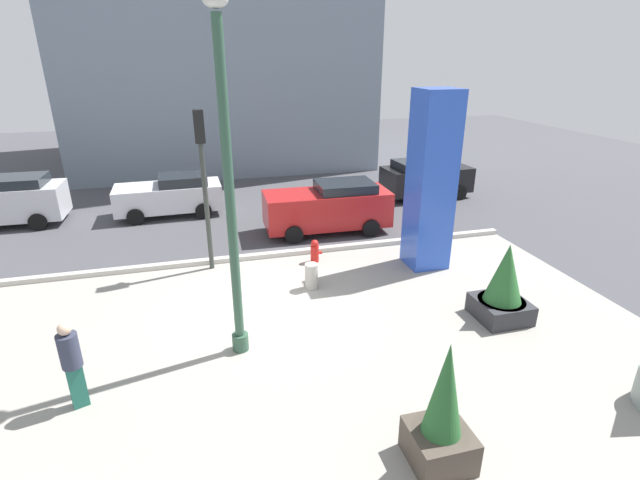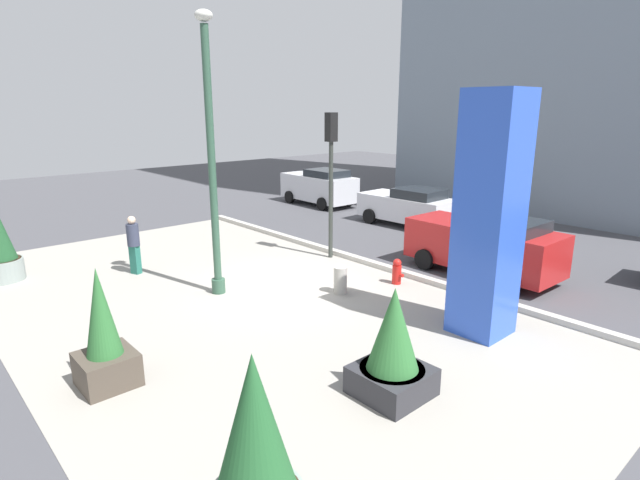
{
  "view_description": "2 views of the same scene",
  "coord_description": "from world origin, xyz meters",
  "px_view_note": "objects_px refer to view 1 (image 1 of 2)",
  "views": [
    {
      "loc": [
        -1.4,
        -10.81,
        6.18
      ],
      "look_at": [
        1.65,
        0.51,
        1.51
      ],
      "focal_mm": 26.42,
      "sensor_mm": 36.0,
      "label": 1
    },
    {
      "loc": [
        10.58,
        -8.28,
        4.9
      ],
      "look_at": [
        0.89,
        0.42,
        1.44
      ],
      "focal_mm": 28.07,
      "sensor_mm": 36.0,
      "label": 2
    }
  ],
  "objects_px": {
    "fire_hydrant": "(315,251)",
    "car_far_lane": "(171,195)",
    "lamp_post": "(230,200)",
    "art_pillar_blue": "(431,182)",
    "concrete_bollard": "(311,276)",
    "car_curb_east": "(329,207)",
    "car_curb_west": "(5,201)",
    "car_passing_lane": "(425,178)",
    "traffic_light_far_side": "(203,166)",
    "potted_plant_near_right": "(504,287)",
    "potted_plant_mid_plaza": "(442,417)",
    "pedestrian_crossing": "(72,361)"
  },
  "relations": [
    {
      "from": "potted_plant_mid_plaza",
      "to": "car_curb_west",
      "type": "distance_m",
      "value": 17.88
    },
    {
      "from": "car_curb_east",
      "to": "pedestrian_crossing",
      "type": "relative_size",
      "value": 2.56
    },
    {
      "from": "traffic_light_far_side",
      "to": "pedestrian_crossing",
      "type": "relative_size",
      "value": 2.65
    },
    {
      "from": "potted_plant_near_right",
      "to": "concrete_bollard",
      "type": "distance_m",
      "value": 5.01
    },
    {
      "from": "fire_hydrant",
      "to": "car_far_lane",
      "type": "relative_size",
      "value": 0.18
    },
    {
      "from": "potted_plant_mid_plaza",
      "to": "car_curb_east",
      "type": "relative_size",
      "value": 0.49
    },
    {
      "from": "fire_hydrant",
      "to": "car_far_lane",
      "type": "xyz_separation_m",
      "value": [
        -4.46,
        6.07,
        0.46
      ]
    },
    {
      "from": "concrete_bollard",
      "to": "car_curb_east",
      "type": "xyz_separation_m",
      "value": [
        1.73,
        4.29,
        0.57
      ]
    },
    {
      "from": "car_curb_east",
      "to": "potted_plant_near_right",
      "type": "bearing_deg",
      "value": -71.08
    },
    {
      "from": "art_pillar_blue",
      "to": "pedestrian_crossing",
      "type": "bearing_deg",
      "value": -155.61
    },
    {
      "from": "art_pillar_blue",
      "to": "car_curb_east",
      "type": "distance_m",
      "value": 4.5
    },
    {
      "from": "traffic_light_far_side",
      "to": "pedestrian_crossing",
      "type": "distance_m",
      "value": 6.56
    },
    {
      "from": "art_pillar_blue",
      "to": "fire_hydrant",
      "type": "xyz_separation_m",
      "value": [
        -3.27,
        1.04,
        -2.27
      ]
    },
    {
      "from": "car_far_lane",
      "to": "pedestrian_crossing",
      "type": "height_order",
      "value": "pedestrian_crossing"
    },
    {
      "from": "fire_hydrant",
      "to": "car_passing_lane",
      "type": "relative_size",
      "value": 0.19
    },
    {
      "from": "art_pillar_blue",
      "to": "potted_plant_mid_plaza",
      "type": "xyz_separation_m",
      "value": [
        -3.3,
        -7.06,
        -1.75
      ]
    },
    {
      "from": "lamp_post",
      "to": "traffic_light_far_side",
      "type": "xyz_separation_m",
      "value": [
        -0.39,
        4.54,
        -0.31
      ]
    },
    {
      "from": "fire_hydrant",
      "to": "car_far_lane",
      "type": "height_order",
      "value": "car_far_lane"
    },
    {
      "from": "lamp_post",
      "to": "traffic_light_far_side",
      "type": "height_order",
      "value": "lamp_post"
    },
    {
      "from": "art_pillar_blue",
      "to": "potted_plant_mid_plaza",
      "type": "height_order",
      "value": "art_pillar_blue"
    },
    {
      "from": "fire_hydrant",
      "to": "car_curb_east",
      "type": "relative_size",
      "value": 0.16
    },
    {
      "from": "concrete_bollard",
      "to": "pedestrian_crossing",
      "type": "height_order",
      "value": "pedestrian_crossing"
    },
    {
      "from": "art_pillar_blue",
      "to": "fire_hydrant",
      "type": "distance_m",
      "value": 4.11
    },
    {
      "from": "fire_hydrant",
      "to": "concrete_bollard",
      "type": "xyz_separation_m",
      "value": [
        -0.54,
        -1.72,
        0.01
      ]
    },
    {
      "from": "lamp_post",
      "to": "car_far_lane",
      "type": "height_order",
      "value": "lamp_post"
    },
    {
      "from": "lamp_post",
      "to": "car_passing_lane",
      "type": "bearing_deg",
      "value": 46.37
    },
    {
      "from": "potted_plant_mid_plaza",
      "to": "potted_plant_near_right",
      "type": "xyz_separation_m",
      "value": [
        3.64,
        3.61,
        -0.03
      ]
    },
    {
      "from": "art_pillar_blue",
      "to": "traffic_light_far_side",
      "type": "height_order",
      "value": "art_pillar_blue"
    },
    {
      "from": "car_far_lane",
      "to": "car_passing_lane",
      "type": "distance_m",
      "value": 11.14
    },
    {
      "from": "car_curb_east",
      "to": "potted_plant_mid_plaza",
      "type": "bearing_deg",
      "value": -96.5
    },
    {
      "from": "potted_plant_near_right",
      "to": "pedestrian_crossing",
      "type": "height_order",
      "value": "potted_plant_near_right"
    },
    {
      "from": "car_passing_lane",
      "to": "potted_plant_mid_plaza",
      "type": "bearing_deg",
      "value": -115.84
    },
    {
      "from": "concrete_bollard",
      "to": "car_passing_lane",
      "type": "xyz_separation_m",
      "value": [
        7.23,
        7.48,
        0.5
      ]
    },
    {
      "from": "lamp_post",
      "to": "car_far_lane",
      "type": "distance_m",
      "value": 10.71
    },
    {
      "from": "car_curb_west",
      "to": "car_far_lane",
      "type": "bearing_deg",
      "value": -3.18
    },
    {
      "from": "potted_plant_mid_plaza",
      "to": "potted_plant_near_right",
      "type": "distance_m",
      "value": 5.12
    },
    {
      "from": "potted_plant_mid_plaza",
      "to": "car_curb_west",
      "type": "height_order",
      "value": "potted_plant_mid_plaza"
    },
    {
      "from": "art_pillar_blue",
      "to": "car_curb_east",
      "type": "relative_size",
      "value": 1.16
    },
    {
      "from": "car_far_lane",
      "to": "pedestrian_crossing",
      "type": "xyz_separation_m",
      "value": [
        -1.42,
        -11.26,
        0.17
      ]
    },
    {
      "from": "lamp_post",
      "to": "car_passing_lane",
      "type": "distance_m",
      "value": 13.96
    },
    {
      "from": "lamp_post",
      "to": "concrete_bollard",
      "type": "distance_m",
      "value": 4.55
    },
    {
      "from": "concrete_bollard",
      "to": "traffic_light_far_side",
      "type": "xyz_separation_m",
      "value": [
        -2.63,
        2.1,
        2.81
      ]
    },
    {
      "from": "concrete_bollard",
      "to": "car_curb_west",
      "type": "xyz_separation_m",
      "value": [
        -9.94,
        8.13,
        0.58
      ]
    },
    {
      "from": "car_passing_lane",
      "to": "car_curb_east",
      "type": "relative_size",
      "value": 0.87
    },
    {
      "from": "potted_plant_near_right",
      "to": "car_curb_east",
      "type": "height_order",
      "value": "potted_plant_near_right"
    },
    {
      "from": "potted_plant_mid_plaza",
      "to": "car_far_lane",
      "type": "height_order",
      "value": "potted_plant_mid_plaza"
    },
    {
      "from": "art_pillar_blue",
      "to": "pedestrian_crossing",
      "type": "relative_size",
      "value": 2.95
    },
    {
      "from": "art_pillar_blue",
      "to": "traffic_light_far_side",
      "type": "bearing_deg",
      "value": 167.6
    },
    {
      "from": "art_pillar_blue",
      "to": "car_curb_west",
      "type": "distance_m",
      "value": 15.73
    },
    {
      "from": "car_far_lane",
      "to": "car_passing_lane",
      "type": "bearing_deg",
      "value": -1.59
    }
  ]
}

